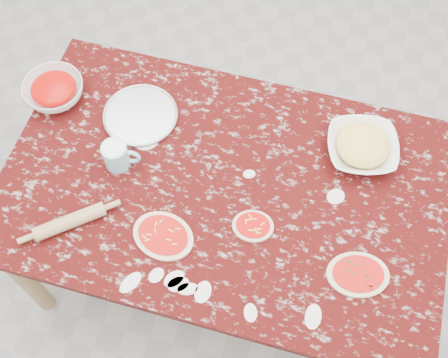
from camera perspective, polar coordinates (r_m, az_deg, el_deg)
ground at (r=2.72m, az=-0.00°, el=-8.08°), size 4.00×4.00×0.00m
worktable at (r=2.11m, az=-0.00°, el=-1.73°), size 1.60×1.00×0.75m
pizza_tray at (r=2.21m, az=-8.41°, el=6.33°), size 0.36×0.36×0.01m
sauce_bowl at (r=2.31m, az=-16.72°, el=8.51°), size 0.30×0.30×0.07m
cheese_bowl at (r=2.13m, az=13.71°, el=3.07°), size 0.31×0.31×0.06m
flour_mug at (r=2.07m, az=-10.73°, el=2.36°), size 0.14×0.09×0.11m
pizza_left at (r=1.95m, az=-6.14°, el=-5.70°), size 0.25×0.21×0.02m
pizza_mid at (r=1.96m, az=2.94°, el=-4.75°), size 0.16×0.14×0.02m
pizza_right at (r=1.94m, az=13.33°, el=-9.34°), size 0.24×0.20×0.02m
rolling_pin at (r=2.01m, az=-15.25°, el=-4.14°), size 0.22×0.20×0.05m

